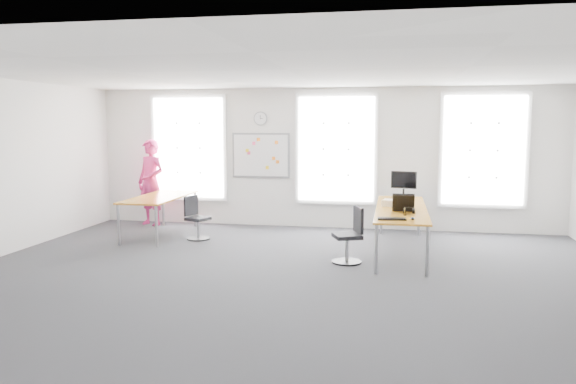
% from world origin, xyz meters
% --- Properties ---
extents(floor, '(10.00, 10.00, 0.00)m').
position_xyz_m(floor, '(0.00, 0.00, 0.00)').
color(floor, '#28292D').
rests_on(floor, ground).
extents(ceiling, '(10.00, 10.00, 0.00)m').
position_xyz_m(ceiling, '(0.00, 0.00, 3.00)').
color(ceiling, white).
rests_on(ceiling, ground).
extents(wall_back, '(10.00, 0.00, 10.00)m').
position_xyz_m(wall_back, '(0.00, 4.00, 1.50)').
color(wall_back, white).
rests_on(wall_back, ground).
extents(wall_front, '(10.00, 0.00, 10.00)m').
position_xyz_m(wall_front, '(0.00, -4.00, 1.50)').
color(wall_front, white).
rests_on(wall_front, ground).
extents(window_left, '(1.60, 0.06, 2.20)m').
position_xyz_m(window_left, '(-3.00, 3.97, 1.70)').
color(window_left, silver).
rests_on(window_left, wall_back).
extents(window_mid, '(1.60, 0.06, 2.20)m').
position_xyz_m(window_mid, '(0.30, 3.97, 1.70)').
color(window_mid, silver).
rests_on(window_mid, wall_back).
extents(window_right, '(1.60, 0.06, 2.20)m').
position_xyz_m(window_right, '(3.30, 3.97, 1.70)').
color(window_right, silver).
rests_on(window_right, wall_back).
extents(desk_right, '(0.86, 3.22, 0.78)m').
position_xyz_m(desk_right, '(1.66, 1.89, 0.73)').
color(desk_right, gold).
rests_on(desk_right, ground).
extents(desk_left, '(0.87, 2.17, 0.79)m').
position_xyz_m(desk_left, '(-3.09, 2.52, 0.72)').
color(desk_left, gold).
rests_on(desk_left, ground).
extents(chair_right, '(0.54, 0.54, 0.91)m').
position_xyz_m(chair_right, '(0.85, 0.96, 0.40)').
color(chair_right, black).
rests_on(chair_right, ground).
extents(chair_left, '(0.50, 0.50, 0.84)m').
position_xyz_m(chair_left, '(-2.25, 2.28, 0.37)').
color(chair_left, black).
rests_on(chair_left, ground).
extents(person, '(0.81, 0.67, 1.90)m').
position_xyz_m(person, '(-3.76, 3.58, 0.95)').
color(person, '#C62868').
rests_on(person, ground).
extents(whiteboard, '(1.20, 0.03, 0.90)m').
position_xyz_m(whiteboard, '(-1.35, 3.97, 1.55)').
color(whiteboard, white).
rests_on(whiteboard, wall_back).
extents(wall_clock, '(0.30, 0.04, 0.30)m').
position_xyz_m(wall_clock, '(-1.35, 3.97, 2.35)').
color(wall_clock, gray).
rests_on(wall_clock, wall_back).
extents(keyboard, '(0.44, 0.19, 0.02)m').
position_xyz_m(keyboard, '(1.51, 0.61, 0.80)').
color(keyboard, black).
rests_on(keyboard, desk_right).
extents(mouse, '(0.09, 0.12, 0.04)m').
position_xyz_m(mouse, '(1.82, 0.65, 0.81)').
color(mouse, black).
rests_on(mouse, desk_right).
extents(lens_cap, '(0.06, 0.06, 0.01)m').
position_xyz_m(lens_cap, '(1.71, 1.07, 0.79)').
color(lens_cap, black).
rests_on(lens_cap, desk_right).
extents(headphones, '(0.19, 0.10, 0.11)m').
position_xyz_m(headphones, '(1.77, 1.26, 0.83)').
color(headphones, black).
rests_on(headphones, desk_right).
extents(laptop_sleeve, '(0.36, 0.19, 0.29)m').
position_xyz_m(laptop_sleeve, '(1.69, 1.43, 0.93)').
color(laptop_sleeve, black).
rests_on(laptop_sleeve, desk_right).
extents(paper_stack, '(0.37, 0.32, 0.11)m').
position_xyz_m(paper_stack, '(1.51, 2.06, 0.84)').
color(paper_stack, '#F6E5C2').
rests_on(paper_stack, desk_right).
extents(monitor, '(0.49, 0.20, 0.55)m').
position_xyz_m(monitor, '(1.71, 2.95, 1.11)').
color(monitor, black).
rests_on(monitor, desk_right).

